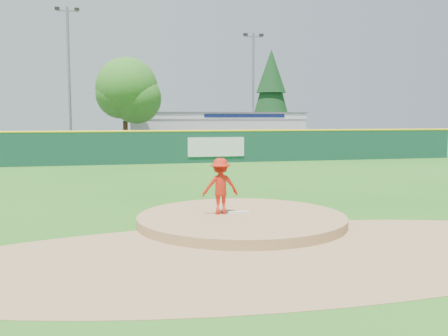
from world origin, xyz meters
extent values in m
plane|color=#286B19|center=(0.00, 0.00, 0.00)|extent=(120.00, 120.00, 0.00)
cylinder|color=#9E774C|center=(0.00, 0.00, 0.00)|extent=(5.50, 5.50, 0.50)
cube|color=white|center=(0.00, 0.30, 0.27)|extent=(0.60, 0.15, 0.04)
cylinder|color=#9E774C|center=(0.00, -3.00, 0.01)|extent=(15.40, 15.40, 0.01)
cube|color=#38383A|center=(0.00, 27.00, 0.01)|extent=(44.00, 16.00, 0.02)
imported|color=red|center=(-0.51, 0.27, 1.00)|extent=(0.97, 0.56, 1.49)
imported|color=white|center=(3.53, 21.19, 0.76)|extent=(5.60, 3.15, 1.48)
cube|color=silver|center=(6.00, 32.00, 1.60)|extent=(15.00, 8.00, 3.20)
cube|color=white|center=(6.00, 27.98, 3.00)|extent=(15.00, 0.06, 0.55)
cube|color=#0F194C|center=(8.00, 27.94, 3.00)|extent=(7.00, 0.03, 0.28)
cube|color=#59595B|center=(6.00, 32.00, 3.25)|extent=(15.20, 8.20, 0.12)
cube|color=white|center=(3.29, 17.92, 1.00)|extent=(3.60, 0.04, 1.20)
cube|color=#133E2F|center=(0.00, 18.00, 1.00)|extent=(40.00, 0.10, 2.00)
cylinder|color=yellow|center=(0.00, 18.00, 2.00)|extent=(40.00, 0.14, 0.14)
cylinder|color=#382314|center=(-2.00, 25.00, 1.30)|extent=(0.36, 0.36, 2.60)
sphere|color=#387F23|center=(-2.00, 25.00, 4.56)|extent=(5.60, 5.60, 5.60)
cylinder|color=#382314|center=(13.00, 36.00, 0.80)|extent=(0.40, 0.40, 1.60)
cone|color=#113A16|center=(13.00, 36.00, 5.55)|extent=(4.40, 4.40, 7.90)
cylinder|color=gray|center=(-6.00, 27.00, 5.50)|extent=(0.20, 0.20, 11.00)
cube|color=gray|center=(-6.00, 27.00, 10.70)|extent=(1.60, 0.10, 0.10)
cube|color=black|center=(-6.70, 27.00, 10.85)|extent=(0.35, 0.25, 0.20)
cube|color=black|center=(-5.30, 27.00, 10.85)|extent=(0.35, 0.25, 0.20)
cylinder|color=gray|center=(9.00, 29.00, 5.00)|extent=(0.20, 0.20, 10.00)
cube|color=gray|center=(9.00, 29.00, 9.70)|extent=(1.60, 0.10, 0.10)
cube|color=black|center=(8.30, 29.00, 9.85)|extent=(0.35, 0.25, 0.20)
cube|color=black|center=(9.70, 29.00, 9.85)|extent=(0.35, 0.25, 0.20)
camera|label=1|loc=(-3.46, -12.53, 2.80)|focal=40.00mm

